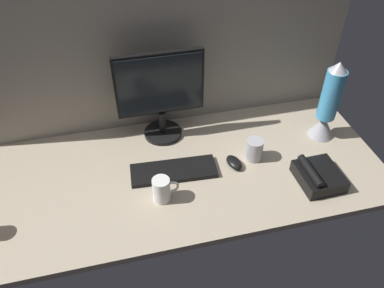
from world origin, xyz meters
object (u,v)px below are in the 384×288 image
mug_steel (254,149)px  keyboard (174,171)px  monitor (160,92)px  lava_lamp (328,107)px  desk_phone (318,176)px  mug_ceramic_white (162,189)px  mouse (234,162)px

mug_steel → keyboard: bearing=-178.9°
monitor → mug_steel: monitor is taller
keyboard → mug_steel: (36.78, 0.70, 4.08)cm
lava_lamp → desk_phone: lava_lamp is taller
mug_steel → desk_phone: (21.07, -20.00, -1.89)cm
monitor → mug_ceramic_white: bearing=-100.5°
desk_phone → mouse: bearing=150.7°
mouse → keyboard: bearing=162.8°
mug_steel → desk_phone: bearing=-43.5°
mug_steel → desk_phone: mug_steel is taller
mug_steel → mug_ceramic_white: size_ratio=0.94×
keyboard → desk_phone: bearing=-14.9°
keyboard → mug_ceramic_white: bearing=-115.2°
keyboard → mouse: mouse is taller
keyboard → desk_phone: size_ratio=1.91×
mug_steel → monitor: bearing=143.7°
monitor → lava_lamp: 76.53cm
mouse → desk_phone: size_ratio=0.49×
mug_steel → mug_ceramic_white: (-44.13, -14.07, 0.32)cm
monitor → keyboard: (-0.24, -27.51, -22.63)cm
mouse → mug_ceramic_white: (-34.15, -11.50, 3.70)cm
lava_lamp → mug_ceramic_white: bearing=-165.0°
keyboard → mug_ceramic_white: (-7.34, -13.37, 4.40)cm
mouse → lava_lamp: (47.22, 10.33, 14.85)cm
mug_steel → lava_lamp: 39.73cm
mouse → mug_ceramic_white: size_ratio=0.89×
mouse → mug_ceramic_white: 36.22cm
mouse → desk_phone: bearing=-42.5°
keyboard → monitor: bearing=93.0°
monitor → mouse: bearing=-47.9°
monitor → mug_ceramic_white: monitor is taller
desk_phone → lava_lamp: bearing=59.8°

